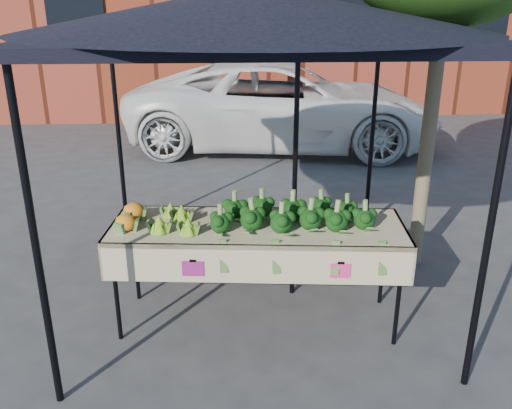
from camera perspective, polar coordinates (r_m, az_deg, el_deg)
name	(u,v)px	position (r m, az deg, el deg)	size (l,w,h in m)	color
ground	(277,310)	(4.95, 2.20, -11.06)	(90.00, 90.00, 0.00)	#343437
table	(257,274)	(4.59, 0.15, -7.32)	(2.46, 1.02, 0.90)	beige
canopy	(255,152)	(4.74, -0.15, 5.59)	(3.16, 3.16, 2.74)	black
broccoli_heap	(291,209)	(4.40, 3.71, -0.50)	(1.35, 0.55, 0.24)	black
romanesco_cluster	(175,214)	(4.41, -8.53, -1.05)	(0.41, 0.55, 0.18)	#87B829
cauliflower_pair	(130,215)	(4.49, -13.21, -1.11)	(0.21, 0.41, 0.17)	orange
street_tree	(437,62)	(5.47, 18.60, 14.15)	(2.11, 2.11, 4.16)	#1E4C14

